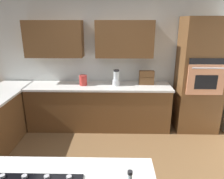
{
  "coord_description": "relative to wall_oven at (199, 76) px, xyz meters",
  "views": [
    {
      "loc": [
        -0.25,
        2.27,
        2.12
      ],
      "look_at": [
        -0.18,
        -1.28,
        0.96
      ],
      "focal_mm": 34.0,
      "sensor_mm": 36.0,
      "label": 1
    }
  ],
  "objects": [
    {
      "name": "wall_back",
      "position": [
        1.92,
        -0.33,
        0.32
      ],
      "size": [
        6.0,
        0.44,
        2.6
      ],
      "color": "silver",
      "rests_on": "ground"
    },
    {
      "name": "lower_cabinets_back",
      "position": [
        1.95,
        -0.0,
        -0.67
      ],
      "size": [
        2.8,
        0.6,
        0.86
      ],
      "primitive_type": "cube",
      "color": "brown",
      "rests_on": "ground"
    },
    {
      "name": "countertop_back",
      "position": [
        1.95,
        -0.0,
        -0.22
      ],
      "size": [
        2.84,
        0.64,
        0.04
      ],
      "primitive_type": "cube",
      "color": "silver",
      "rests_on": "lower_cabinets_back"
    },
    {
      "name": "wall_oven",
      "position": [
        0.0,
        0.0,
        0.0
      ],
      "size": [
        0.8,
        0.66,
        2.19
      ],
      "color": "brown",
      "rests_on": "ground"
    },
    {
      "name": "blender",
      "position": [
        1.6,
        -0.02,
        -0.06
      ],
      "size": [
        0.15,
        0.15,
        0.31
      ],
      "color": "silver",
      "rests_on": "countertop_back"
    },
    {
      "name": "spice_rack",
      "position": [
        1.0,
        -0.08,
        -0.06
      ],
      "size": [
        0.29,
        0.11,
        0.28
      ],
      "color": "brown",
      "rests_on": "countertop_back"
    },
    {
      "name": "kettle",
      "position": [
        2.25,
        -0.02,
        -0.1
      ],
      "size": [
        0.15,
        0.15,
        0.2
      ],
      "primitive_type": "cylinder",
      "color": "red",
      "rests_on": "countertop_back"
    }
  ]
}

